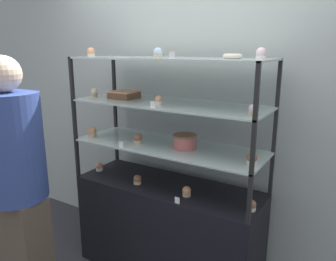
{
  "coord_description": "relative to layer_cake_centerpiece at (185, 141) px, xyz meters",
  "views": [
    {
      "loc": [
        1.21,
        -1.96,
        1.75
      ],
      "look_at": [
        0.0,
        0.0,
        1.17
      ],
      "focal_mm": 35.0,
      "sensor_mm": 36.0,
      "label": 1
    }
  ],
  "objects": [
    {
      "name": "back_wall",
      "position": [
        -0.14,
        0.4,
        0.19
      ],
      "size": [
        8.0,
        0.05,
        2.6
      ],
      "color": "#A8B2AD",
      "rests_on": "ground_plane"
    },
    {
      "name": "display_base",
      "position": [
        -0.14,
        0.0,
        -0.74
      ],
      "size": [
        1.43,
        0.5,
        0.74
      ],
      "color": "black",
      "rests_on": "ground_plane"
    },
    {
      "name": "display_riser_lower",
      "position": [
        -0.14,
        0.0,
        -0.07
      ],
      "size": [
        1.43,
        0.5,
        0.31
      ],
      "color": "black",
      "rests_on": "display_base"
    },
    {
      "name": "display_riser_middle",
      "position": [
        -0.14,
        0.0,
        0.25
      ],
      "size": [
        1.43,
        0.5,
        0.31
      ],
      "color": "black",
      "rests_on": "display_riser_lower"
    },
    {
      "name": "display_riser_upper",
      "position": [
        -0.14,
        0.0,
        0.56
      ],
      "size": [
        1.43,
        0.5,
        0.31
      ],
      "color": "black",
      "rests_on": "display_riser_middle"
    },
    {
      "name": "layer_cake_centerpiece",
      "position": [
        0.0,
        0.0,
        0.0
      ],
      "size": [
        0.17,
        0.17,
        0.1
      ],
      "color": "#C66660",
      "rests_on": "display_riser_lower"
    },
    {
      "name": "sheet_cake_frosted",
      "position": [
        -0.54,
        0.0,
        0.29
      ],
      "size": [
        0.19,
        0.18,
        0.06
      ],
      "color": "brown",
      "rests_on": "display_riser_middle"
    },
    {
      "name": "cupcake_0",
      "position": [
        -0.79,
        -0.05,
        -0.33
      ],
      "size": [
        0.06,
        0.06,
        0.07
      ],
      "color": "white",
      "rests_on": "display_base"
    },
    {
      "name": "cupcake_1",
      "position": [
        -0.35,
        -0.11,
        -0.33
      ],
      "size": [
        0.06,
        0.06,
        0.07
      ],
      "color": "#CCB28C",
      "rests_on": "display_base"
    },
    {
      "name": "cupcake_2",
      "position": [
        0.07,
        -0.1,
        -0.33
      ],
      "size": [
        0.06,
        0.06,
        0.07
      ],
      "color": "#CCB28C",
      "rests_on": "display_base"
    },
    {
      "name": "cupcake_3",
      "position": [
        0.52,
        -0.06,
        -0.33
      ],
      "size": [
        0.06,
        0.06,
        0.07
      ],
      "color": "beige",
      "rests_on": "display_base"
    },
    {
      "name": "price_tag_0",
      "position": [
        0.07,
        -0.23,
        -0.34
      ],
      "size": [
        0.04,
        0.0,
        0.04
      ],
      "color": "white",
      "rests_on": "display_base"
    },
    {
      "name": "cupcake_4",
      "position": [
        -0.78,
        -0.12,
        -0.01
      ],
      "size": [
        0.07,
        0.07,
        0.08
      ],
      "color": "#CCB28C",
      "rests_on": "display_riser_lower"
    },
    {
      "name": "cupcake_5",
      "position": [
        -0.35,
        -0.08,
        -0.01
      ],
      "size": [
        0.07,
        0.07,
        0.08
      ],
      "color": "#CCB28C",
      "rests_on": "display_riser_lower"
    },
    {
      "name": "cupcake_6",
      "position": [
        0.51,
        -0.08,
        -0.01
      ],
      "size": [
        0.07,
        0.07,
        0.08
      ],
      "color": "beige",
      "rests_on": "display_riser_lower"
    },
    {
      "name": "price_tag_1",
      "position": [
        -0.39,
        -0.23,
        -0.03
      ],
      "size": [
        0.04,
        0.0,
        0.04
      ],
      "color": "white",
      "rests_on": "display_riser_lower"
    },
    {
      "name": "cupcake_7",
      "position": [
        -0.79,
        -0.06,
        0.3
      ],
      "size": [
        0.05,
        0.05,
        0.07
      ],
      "color": "#CCB28C",
      "rests_on": "display_riser_middle"
    },
    {
      "name": "cupcake_8",
      "position": [
        -0.14,
        -0.12,
        0.3
      ],
      "size": [
        0.05,
        0.05,
        0.07
      ],
      "color": "white",
      "rests_on": "display_riser_middle"
    },
    {
      "name": "cupcake_9",
      "position": [
        0.51,
        -0.13,
        0.3
      ],
      "size": [
        0.05,
        0.05,
        0.07
      ],
      "color": "#CCB28C",
      "rests_on": "display_riser_middle"
    },
    {
      "name": "price_tag_2",
      "position": [
        -0.11,
        -0.23,
        0.29
      ],
      "size": [
        0.04,
        0.0,
        0.04
      ],
      "color": "white",
      "rests_on": "display_riser_middle"
    },
    {
      "name": "cupcake_10",
      "position": [
        -0.78,
        -0.08,
        0.61
      ],
      "size": [
        0.06,
        0.06,
        0.07
      ],
      "color": "beige",
      "rests_on": "display_riser_upper"
    },
    {
      "name": "cupcake_11",
      "position": [
        -0.14,
        -0.13,
        0.61
      ],
      "size": [
        0.06,
        0.06,
        0.07
      ],
      "color": "#CCB28C",
      "rests_on": "display_riser_upper"
    },
    {
      "name": "cupcake_12",
      "position": [
        0.51,
        -0.04,
        0.61
      ],
      "size": [
        0.06,
        0.06,
        0.07
      ],
      "color": "white",
      "rests_on": "display_riser_upper"
    },
    {
      "name": "price_tag_3",
      "position": [
        0.03,
        -0.23,
        0.6
      ],
      "size": [
        0.04,
        0.0,
        0.04
      ],
      "color": "white",
      "rests_on": "display_riser_upper"
    },
    {
      "name": "donut_glazed",
      "position": [
        0.32,
        0.01,
        0.59
      ],
      "size": [
        0.12,
        0.12,
        0.03
      ],
      "color": "#EFE5CC",
      "rests_on": "display_riser_upper"
    },
    {
      "name": "customer_figure",
      "position": [
        -0.82,
        -0.79,
        -0.19
      ],
      "size": [
        0.4,
        0.4,
        1.71
      ],
      "color": "brown",
      "rests_on": "ground_plane"
    }
  ]
}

